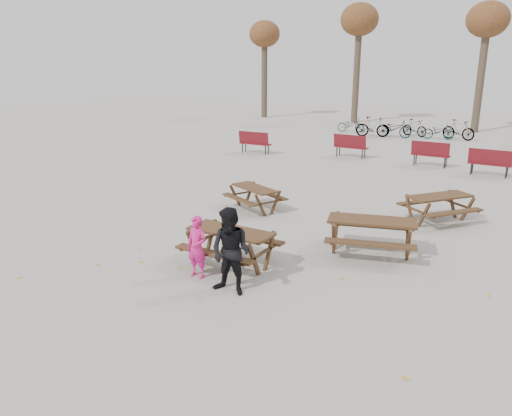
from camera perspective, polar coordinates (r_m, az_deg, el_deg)
The scene contains 14 objects.
ground at distance 10.60m, azimuth -2.85°, elevation -6.51°, with size 80.00×80.00×0.00m, color gray.
main_picnic_table at distance 10.38m, azimuth -2.89°, elevation -3.53°, with size 1.80×1.45×0.78m.
food_tray at distance 10.20m, azimuth -3.04°, elevation -2.68°, with size 0.18×0.11×0.04m, color white.
bread_roll at distance 10.18m, azimuth -3.04°, elevation -2.46°, with size 0.14×0.06×0.05m, color tan.
soda_bottle at distance 10.07m, azimuth -3.08°, elevation -2.61°, with size 0.07×0.07×0.17m.
child at distance 9.88m, azimuth -6.76°, elevation -4.45°, with size 0.46×0.30×1.25m, color #DD1B7C.
adult at distance 9.07m, azimuth -2.89°, elevation -5.01°, with size 0.79×0.62×1.63m, color black.
picnic_table_east at distance 11.29m, azimuth 12.99°, elevation -3.24°, with size 1.89×1.52×0.81m, color #352113, non-canonical shape.
picnic_table_north at distance 14.32m, azimuth -0.14°, elevation 1.09°, with size 1.55×1.25×0.67m, color #352113, non-canonical shape.
picnic_table_far at distance 14.07m, azimuth 20.14°, elevation -0.08°, with size 1.71×1.38×0.74m, color #352113, non-canonical shape.
park_bench_row at distance 21.66m, azimuth 13.40°, elevation 6.42°, with size 11.47×1.94×1.03m.
bicycle_row at distance 29.51m, azimuth 16.51°, elevation 8.74°, with size 7.87×2.47×1.12m.
tree_row at distance 33.57m, azimuth 24.91°, elevation 18.57°, with size 32.17×3.52×8.26m.
fallen_leaves at distance 12.39m, azimuth 5.62°, elevation -3.09°, with size 11.00×11.00×0.01m, color #B38E2B, non-canonical shape.
Camera 1 is at (5.54, -8.03, 4.14)m, focal length 35.00 mm.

